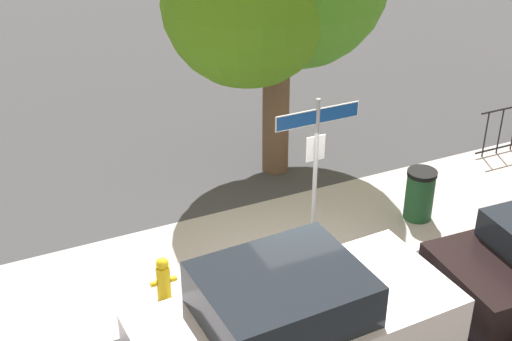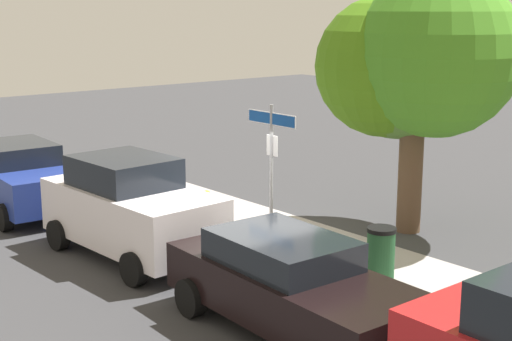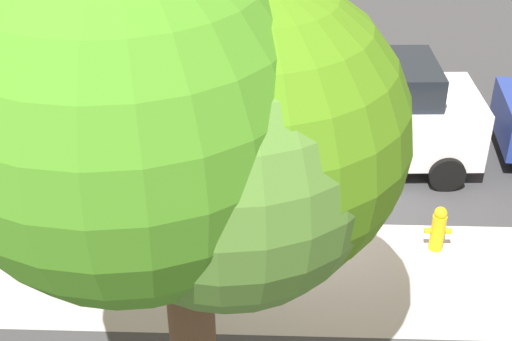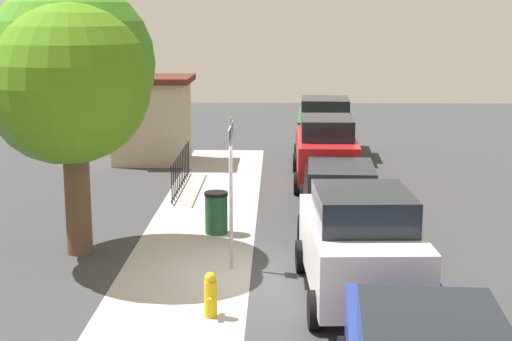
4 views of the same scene
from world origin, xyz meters
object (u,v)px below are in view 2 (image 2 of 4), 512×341
Objects in this scene: car_black at (291,285)px; shade_tree at (411,63)px; car_white at (131,208)px; street_sign at (271,149)px; trash_bin at (381,253)px; car_blue at (20,176)px; fire_hydrant at (207,207)px.

shade_tree is at bearing 115.31° from car_black.
car_white reaches higher than car_black.
trash_bin is (2.52, 0.50, -1.65)m from street_sign.
car_white is 5.03m from trash_bin.
street_sign is 3.79m from shade_tree.
car_black is at bearing -36.91° from street_sign.
car_black is at bearing 5.39° from car_blue.
car_blue is 9.60m from car_black.
street_sign reaches higher than car_blue.
trash_bin is (-0.70, 2.91, -0.30)m from car_black.
car_black is (4.79, -0.04, -0.21)m from car_white.
street_sign is at bearing 145.60° from car_black.
street_sign reaches higher than trash_bin.
street_sign is at bearing 26.59° from car_blue.
trash_bin reaches higher than fire_hydrant.
street_sign reaches higher than fire_hydrant.
fire_hydrant is (-5.73, 2.61, -0.41)m from car_black.
street_sign is 0.72× the size of car_white.
shade_tree is 1.29× the size of car_blue.
car_black is (9.60, 0.25, -0.07)m from car_blue.
car_blue reaches higher than car_black.
car_blue is 4.57× the size of trash_bin.
trash_bin is at bearing -58.73° from shade_tree.
street_sign is 0.53× the size of shade_tree.
car_white is 4.80m from car_black.
car_blue is 5.74× the size of fire_hydrant.
shade_tree is 5.67m from fire_hydrant.
street_sign is 3.07m from car_white.
car_white is (4.80, 0.29, 0.14)m from car_blue.
fire_hydrant is (3.86, 2.87, -0.48)m from car_blue.
car_blue is 1.06× the size of car_white.
fire_hydrant is at bearing 175.49° from street_sign.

